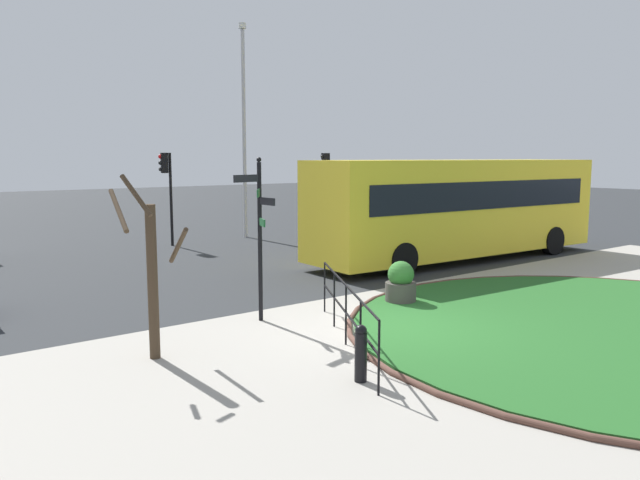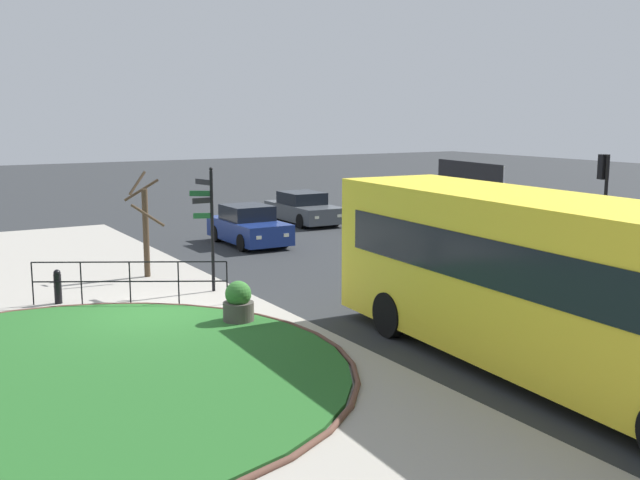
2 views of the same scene
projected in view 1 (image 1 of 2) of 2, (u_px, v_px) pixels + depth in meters
ground at (389, 331)px, 12.42m from camera, size 120.00×120.00×0.00m
sidewalk_paving at (448, 349)px, 11.21m from camera, size 32.00×8.92×0.02m
grass_island at (625, 330)px, 12.26m from camera, size 10.73×10.73×0.10m
grass_kerb_ring at (625, 330)px, 12.26m from camera, size 11.04×11.04×0.11m
signpost_directional at (259, 227)px, 12.79m from camera, size 0.75×0.60×3.45m
bollard_foreground at (361, 353)px, 9.50m from camera, size 0.19×0.19×0.92m
railing_grass_edge at (346, 307)px, 11.33m from camera, size 2.47×4.37×1.15m
bus_yellow at (459, 207)px, 20.87m from camera, size 11.36×3.16×3.36m
traffic_light_near at (326, 174)px, 28.74m from camera, size 0.49×0.29×3.64m
traffic_light_far at (167, 178)px, 24.00m from camera, size 0.48×0.32×3.62m
lamppost_tall at (244, 125)px, 26.36m from camera, size 0.32×0.32×8.99m
planter_near_signpost at (401, 285)px, 14.53m from camera, size 0.72×0.72×1.04m
street_tree_bare at (151, 271)px, 10.45m from camera, size 1.18×1.15×3.17m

